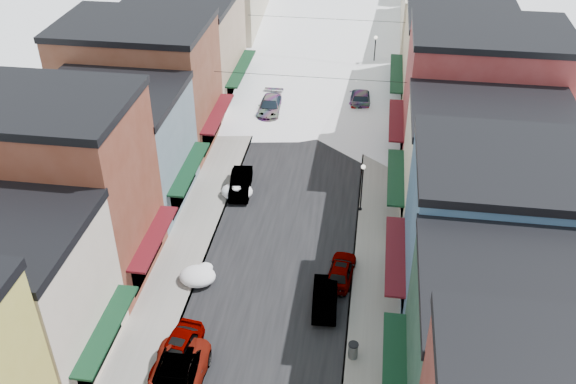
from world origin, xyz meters
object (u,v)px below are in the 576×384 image
(trash_can, at_px, (353,350))
(streetlamp_near, at_px, (362,182))
(car_white_suv, at_px, (174,384))
(car_green_sedan, at_px, (325,297))
(car_silver_sedan, at_px, (177,351))
(car_dark_hatch, at_px, (241,183))

(trash_can, bearing_deg, streetlamp_near, 91.13)
(car_white_suv, height_order, trash_can, car_white_suv)
(car_green_sedan, bearing_deg, car_white_suv, 43.75)
(streetlamp_near, bearing_deg, car_green_sedan, -99.20)
(car_green_sedan, height_order, trash_can, car_green_sedan)
(car_silver_sedan, relative_size, car_green_sedan, 1.07)
(car_white_suv, distance_m, streetlamp_near, 20.59)
(car_green_sedan, relative_size, trash_can, 4.26)
(car_dark_hatch, distance_m, trash_can, 18.77)
(car_silver_sedan, height_order, car_green_sedan, car_silver_sedan)
(car_dark_hatch, bearing_deg, streetlamp_near, -14.61)
(car_dark_hatch, distance_m, car_green_sedan, 14.26)
(car_dark_hatch, xyz_separation_m, car_green_sedan, (7.80, -11.94, -0.02))
(car_white_suv, relative_size, trash_can, 6.21)
(car_silver_sedan, bearing_deg, car_white_suv, -69.51)
(car_silver_sedan, xyz_separation_m, trash_can, (9.79, 1.60, -0.12))
(trash_can, xyz_separation_m, streetlamp_near, (-0.29, 14.58, 1.97))
(streetlamp_near, bearing_deg, trash_can, -88.87)
(car_white_suv, relative_size, car_dark_hatch, 1.42)
(car_silver_sedan, xyz_separation_m, streetlamp_near, (9.50, 16.18, 1.85))
(car_white_suv, distance_m, car_silver_sedan, 2.32)
(car_white_suv, distance_m, car_green_sedan, 10.78)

